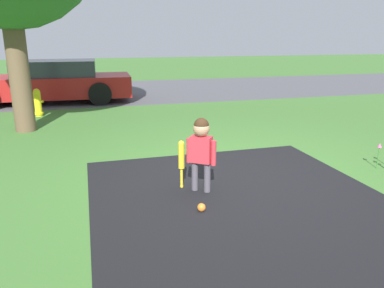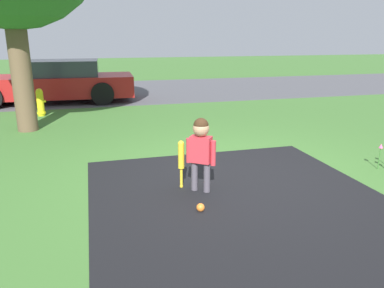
{
  "view_description": "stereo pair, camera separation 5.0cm",
  "coord_description": "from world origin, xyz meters",
  "px_view_note": "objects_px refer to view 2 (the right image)",
  "views": [
    {
      "loc": [
        -1.92,
        -4.52,
        1.82
      ],
      "look_at": [
        -0.65,
        -0.06,
        0.49
      ],
      "focal_mm": 35.0,
      "sensor_mm": 36.0,
      "label": 1
    },
    {
      "loc": [
        -1.87,
        -4.54,
        1.82
      ],
      "look_at": [
        -0.65,
        -0.06,
        0.49
      ],
      "focal_mm": 35.0,
      "sensor_mm": 36.0,
      "label": 2
    }
  ],
  "objects_px": {
    "child": "(201,145)",
    "fire_hydrant": "(40,103)",
    "baseball_bat": "(181,158)",
    "sports_ball": "(201,207)",
    "parked_car": "(53,82)"
  },
  "relations": [
    {
      "from": "baseball_bat",
      "to": "parked_car",
      "type": "bearing_deg",
      "value": 105.75
    },
    {
      "from": "child",
      "to": "sports_ball",
      "type": "xyz_separation_m",
      "value": [
        -0.16,
        -0.54,
        -0.55
      ]
    },
    {
      "from": "baseball_bat",
      "to": "sports_ball",
      "type": "height_order",
      "value": "baseball_bat"
    },
    {
      "from": "child",
      "to": "baseball_bat",
      "type": "distance_m",
      "value": 0.33
    },
    {
      "from": "baseball_bat",
      "to": "fire_hydrant",
      "type": "height_order",
      "value": "fire_hydrant"
    },
    {
      "from": "fire_hydrant",
      "to": "parked_car",
      "type": "bearing_deg",
      "value": 85.65
    },
    {
      "from": "baseball_bat",
      "to": "parked_car",
      "type": "relative_size",
      "value": 0.13
    },
    {
      "from": "child",
      "to": "fire_hydrant",
      "type": "relative_size",
      "value": 1.4
    },
    {
      "from": "sports_ball",
      "to": "parked_car",
      "type": "xyz_separation_m",
      "value": [
        -2.07,
        7.89,
        0.52
      ]
    },
    {
      "from": "baseball_bat",
      "to": "fire_hydrant",
      "type": "xyz_separation_m",
      "value": [
        -2.18,
        5.18,
        -0.08
      ]
    },
    {
      "from": "child",
      "to": "baseball_bat",
      "type": "bearing_deg",
      "value": 177.41
    },
    {
      "from": "parked_car",
      "to": "baseball_bat",
      "type": "bearing_deg",
      "value": 107.99
    },
    {
      "from": "sports_ball",
      "to": "parked_car",
      "type": "distance_m",
      "value": 8.18
    },
    {
      "from": "child",
      "to": "fire_hydrant",
      "type": "bearing_deg",
      "value": 150.64
    },
    {
      "from": "parked_car",
      "to": "fire_hydrant",
      "type": "bearing_deg",
      "value": 87.89
    }
  ]
}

